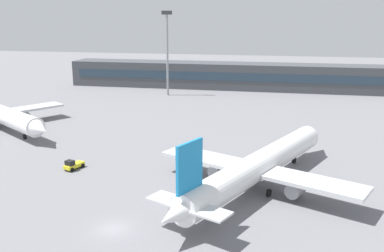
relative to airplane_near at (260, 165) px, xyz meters
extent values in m
plane|color=slate|center=(-16.74, 22.75, -3.49)|extent=(400.00, 400.00, 0.00)
cube|color=#3F4247|center=(-16.74, 90.04, 1.01)|extent=(113.19, 12.00, 9.00)
cube|color=#263847|center=(-16.74, 83.99, 1.46)|extent=(107.53, 0.16, 2.80)
cylinder|color=white|center=(-0.12, -0.27, 0.04)|extent=(19.44, 36.81, 4.07)
cone|color=white|center=(8.49, 18.98, 0.04)|extent=(5.35, 5.66, 3.86)
cone|color=white|center=(-8.65, -19.33, 0.04)|extent=(4.26, 4.87, 2.85)
cube|color=#197FBF|center=(-7.33, -16.38, 5.01)|extent=(2.27, 4.45, 5.88)
cube|color=silver|center=(-7.46, -16.68, 0.25)|extent=(10.99, 7.10, 0.26)
cube|color=silver|center=(-0.56, -1.25, -0.28)|extent=(31.39, 17.79, 0.53)
cylinder|color=gray|center=(5.30, -3.87, -1.79)|extent=(3.35, 4.00, 2.14)
cylinder|color=gray|center=(-6.42, 1.37, -1.79)|extent=(3.35, 4.00, 2.14)
cylinder|color=black|center=(5.38, 12.03, -2.96)|extent=(0.83, 1.15, 1.07)
cylinder|color=black|center=(1.54, -3.36, -2.96)|extent=(0.83, 1.15, 1.07)
cylinder|color=black|center=(-3.53, -1.09, -2.96)|extent=(0.83, 1.15, 1.07)
cone|color=white|center=(-43.62, 11.96, 0.03)|extent=(5.84, 5.66, 3.85)
cylinder|color=gray|center=(-58.66, 29.39, -1.79)|extent=(4.03, 3.65, 2.13)
cylinder|color=black|center=(-49.98, 16.10, -2.96)|extent=(1.13, 0.94, 1.07)
cylinder|color=black|center=(-61.53, 26.93, -2.96)|extent=(1.13, 0.94, 1.07)
cube|color=yellow|center=(-31.25, 1.42, -2.84)|extent=(2.60, 3.89, 0.60)
cube|color=black|center=(-31.55, 0.57, -2.19)|extent=(1.68, 1.50, 0.90)
cylinder|color=black|center=(-32.38, 0.54, -3.14)|extent=(0.47, 0.74, 0.70)
cylinder|color=black|center=(-30.91, 0.03, -3.14)|extent=(0.47, 0.74, 0.70)
cylinder|color=black|center=(-31.59, 2.81, -3.14)|extent=(0.47, 0.74, 0.70)
cylinder|color=black|center=(-30.12, 2.29, -3.14)|extent=(0.47, 0.74, 0.70)
cylinder|color=gray|center=(-33.77, 72.31, 9.29)|extent=(0.70, 0.70, 25.56)
cube|color=#333338|center=(-33.77, 72.31, 22.67)|extent=(3.20, 0.80, 1.20)
camera|label=1|loc=(2.53, -61.91, 21.82)|focal=40.21mm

